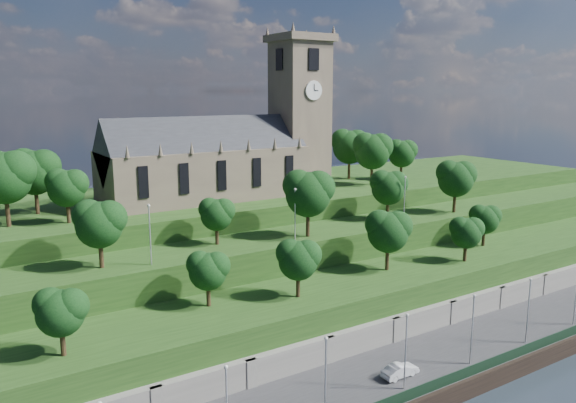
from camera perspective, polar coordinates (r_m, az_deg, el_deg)
promenade at (r=65.48m, az=10.76°, el=-17.19°), size 160.00×12.00×2.00m
quay_wall at (r=61.77m, az=14.81°, el=-19.13°), size 160.00×0.50×2.20m
fence at (r=61.42m, az=14.42°, el=-17.69°), size 160.00×0.10×1.20m
retaining_wall at (r=68.76m, az=7.30°, el=-14.23°), size 160.00×2.10×5.00m
embankment_lower at (r=72.46m, az=4.23°, el=-11.51°), size 160.00×12.00×8.00m
embankment_upper at (r=80.25m, az=-0.48°, el=-7.66°), size 160.00×10.00×12.00m
hilltop at (r=97.54m, az=-7.04°, el=-3.41°), size 160.00×32.00×15.00m
church at (r=91.66m, az=-5.73°, el=5.24°), size 38.60×12.35×27.60m
trees_lower at (r=71.52m, az=6.33°, el=-4.37°), size 68.22×8.38×8.30m
trees_upper at (r=80.08m, az=4.09°, el=0.94°), size 63.74×8.24×9.39m
trees_hilltop at (r=90.86m, az=-5.25°, el=4.40°), size 75.87×15.66×9.85m
lamp_posts_promenade at (r=59.44m, az=11.88°, el=-14.16°), size 60.36×0.36×8.17m
lamp_posts_upper at (r=75.09m, az=0.72°, el=-0.89°), size 40.36×0.36×7.22m
car_middle at (r=63.39m, az=11.30°, el=-16.47°), size 4.32×1.51×1.42m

